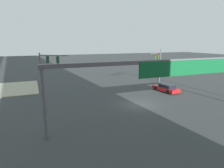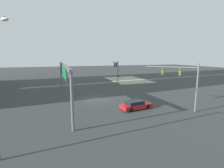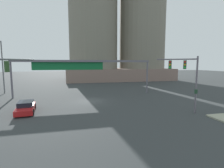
# 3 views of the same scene
# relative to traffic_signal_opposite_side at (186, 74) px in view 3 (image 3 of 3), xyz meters

# --- Properties ---
(ground_plane) EXTENTS (204.97, 204.97, 0.00)m
(ground_plane) POSITION_rel_traffic_signal_opposite_side_xyz_m (-10.02, 7.97, -4.26)
(ground_plane) COLOR #343839
(traffic_signal_opposite_side) EXTENTS (3.53, 2.97, 6.18)m
(traffic_signal_opposite_side) POSITION_rel_traffic_signal_opposite_side_xyz_m (0.00, 0.00, 0.00)
(traffic_signal_opposite_side) COLOR slate
(traffic_signal_opposite_side) RESTS_ON ground
(streetlamp_curved_arm) EXTENTS (2.06, 1.97, 9.36)m
(streetlamp_curved_arm) POSITION_rel_traffic_signal_opposite_side_xyz_m (-24.45, 17.98, 1.12)
(streetlamp_curved_arm) COLOR #5A5D60
(streetlamp_curved_arm) RESTS_ON ground
(overhead_sign_gantry) EXTENTS (22.95, 0.43, 5.98)m
(overhead_sign_gantry) POSITION_rel_traffic_signal_opposite_side_xyz_m (-10.74, 12.85, 0.84)
(overhead_sign_gantry) COLOR slate
(overhead_sign_gantry) RESTS_ON ground
(sedan_car_approaching) EXTENTS (2.28, 4.57, 1.21)m
(sedan_car_approaching) POSITION_rel_traffic_signal_opposite_side_xyz_m (-17.25, 3.89, -3.69)
(sedan_car_approaching) COLOR red
(sedan_car_approaching) RESTS_ON ground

